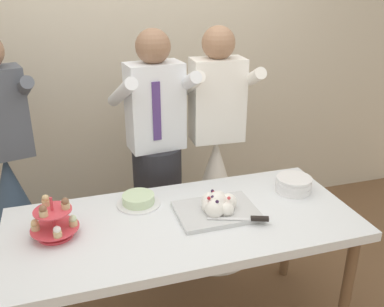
# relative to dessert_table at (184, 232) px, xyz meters

# --- Properties ---
(rear_wall) EXTENTS (5.20, 0.10, 2.90)m
(rear_wall) POSITION_rel_dessert_table_xyz_m (0.00, 1.42, 0.75)
(rear_wall) COLOR beige
(rear_wall) RESTS_ON ground_plane
(dessert_table) EXTENTS (1.80, 0.80, 0.78)m
(dessert_table) POSITION_rel_dessert_table_xyz_m (0.00, 0.00, 0.00)
(dessert_table) COLOR silver
(dessert_table) RESTS_ON ground_plane
(cupcake_stand) EXTENTS (0.23, 0.23, 0.21)m
(cupcake_stand) POSITION_rel_dessert_table_xyz_m (-0.63, 0.04, 0.15)
(cupcake_stand) COLOR #D83F4C
(cupcake_stand) RESTS_ON dessert_table
(main_cake_tray) EXTENTS (0.43, 0.35, 0.12)m
(main_cake_tray) POSITION_rel_dessert_table_xyz_m (0.19, 0.01, 0.12)
(main_cake_tray) COLOR silver
(main_cake_tray) RESTS_ON dessert_table
(plate_stack) EXTENTS (0.21, 0.21, 0.09)m
(plate_stack) POSITION_rel_dessert_table_xyz_m (0.70, 0.12, 0.12)
(plate_stack) COLOR white
(plate_stack) RESTS_ON dessert_table
(round_cake) EXTENTS (0.24, 0.24, 0.06)m
(round_cake) POSITION_rel_dessert_table_xyz_m (-0.19, 0.23, 0.10)
(round_cake) COLOR white
(round_cake) RESTS_ON dessert_table
(person_groom) EXTENTS (0.51, 0.53, 1.66)m
(person_groom) POSITION_rel_dessert_table_xyz_m (0.01, 0.67, 0.05)
(person_groom) COLOR #232328
(person_groom) RESTS_ON ground_plane
(person_bride) EXTENTS (0.56, 0.56, 1.66)m
(person_bride) POSITION_rel_dessert_table_xyz_m (0.43, 0.69, -0.12)
(person_bride) COLOR white
(person_bride) RESTS_ON ground_plane
(person_guest) EXTENTS (0.59, 0.58, 1.66)m
(person_guest) POSITION_rel_dessert_table_xyz_m (-0.91, 0.80, -0.12)
(person_guest) COLOR #334760
(person_guest) RESTS_ON ground_plane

